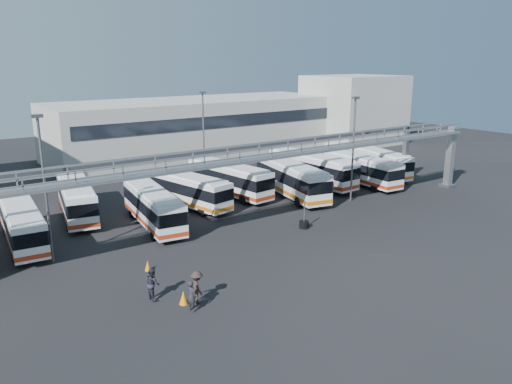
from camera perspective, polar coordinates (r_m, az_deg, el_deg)
ground at (r=37.60m, az=5.57°, el=-6.37°), size 140.00×140.00×0.00m
gantry at (r=40.46m, az=0.33°, el=3.38°), size 51.40×5.15×7.10m
warehouse at (r=73.92m, az=-6.70°, el=7.39°), size 42.00×14.00×8.00m
building_right at (r=84.87m, az=11.11°, el=9.21°), size 14.00×12.00×11.00m
light_pole_left at (r=35.95m, az=-23.02°, el=1.04°), size 0.70×0.35×10.21m
light_pole_mid at (r=49.05m, az=11.07°, el=5.42°), size 0.70×0.35×10.21m
light_pole_back at (r=55.98m, az=-6.02°, el=6.77°), size 0.70×0.35×10.21m
bus_1 at (r=41.33m, az=-25.17°, el=-3.30°), size 3.11×10.25×3.07m
bus_2 at (r=46.67m, az=-19.84°, el=-0.64°), size 4.38×10.94×3.24m
bus_3 at (r=42.47m, az=-11.65°, el=-1.62°), size 3.69×10.56×3.14m
bus_4 at (r=47.59m, az=-7.88°, el=0.34°), size 4.40×10.56×3.12m
bus_5 at (r=51.03m, az=-3.08°, el=1.58°), size 3.82×11.10×3.30m
bus_6 at (r=50.66m, az=4.10°, el=1.56°), size 4.81×11.70×3.47m
bus_7 at (r=55.41m, az=6.39°, el=2.71°), size 3.24×11.70×3.52m
bus_8 at (r=56.89m, az=11.92°, el=2.62°), size 3.26×10.74×3.22m
bus_9 at (r=61.47m, az=13.60°, el=3.42°), size 4.40×10.76×3.19m
pedestrian_a at (r=28.51m, az=-7.37°, el=-11.70°), size 0.54×0.73×1.82m
pedestrian_b at (r=30.14m, az=-11.73°, el=-10.21°), size 0.76×0.97×1.96m
pedestrian_c at (r=29.30m, az=-6.75°, el=-10.75°), size 0.83×1.32×1.96m
cone_left at (r=29.52m, az=-8.29°, el=-11.85°), size 0.61×0.61×0.80m
cone_right at (r=34.28m, az=-12.26°, el=-8.22°), size 0.46×0.46×0.68m
tire_stack at (r=41.71m, az=5.51°, el=-3.63°), size 0.79×0.79×2.25m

